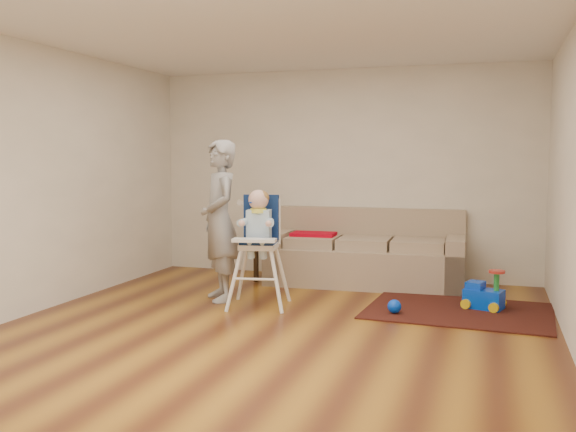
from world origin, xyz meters
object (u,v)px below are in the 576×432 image
(side_table, at_px, (281,258))
(toy_ball, at_px, (394,306))
(sofa, at_px, (365,247))
(ride_on_toy, at_px, (484,288))
(adult, at_px, (220,221))
(high_chair, at_px, (259,250))

(side_table, bearing_deg, toy_ball, -40.84)
(sofa, distance_m, ride_on_toy, 1.73)
(ride_on_toy, height_order, adult, adult)
(side_table, xyz_separation_m, ride_on_toy, (2.52, -0.95, -0.06))
(side_table, distance_m, ride_on_toy, 2.69)
(high_chair, distance_m, adult, 0.60)
(adult, bearing_deg, sofa, 97.65)
(high_chair, relative_size, adult, 0.71)
(toy_ball, distance_m, adult, 2.08)
(sofa, bearing_deg, high_chair, -120.84)
(sofa, height_order, toy_ball, sofa)
(toy_ball, bearing_deg, sofa, 111.65)
(side_table, relative_size, adult, 0.32)
(ride_on_toy, distance_m, high_chair, 2.36)
(ride_on_toy, bearing_deg, toy_ball, -132.94)
(side_table, distance_m, toy_ball, 2.22)
(sofa, height_order, high_chair, high_chair)
(ride_on_toy, relative_size, high_chair, 0.33)
(sofa, bearing_deg, ride_on_toy, -35.98)
(toy_ball, bearing_deg, ride_on_toy, 30.31)
(high_chair, bearing_deg, ride_on_toy, 3.86)
(high_chair, bearing_deg, sofa, 51.07)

